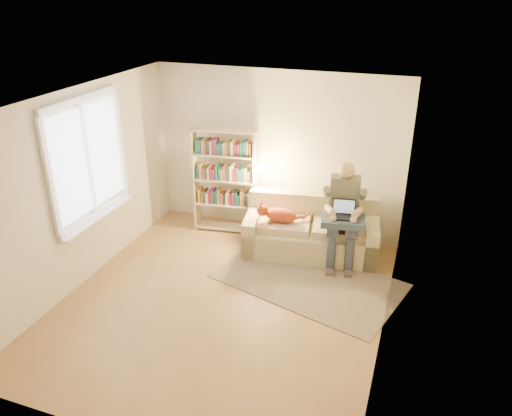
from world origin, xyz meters
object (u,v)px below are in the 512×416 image
at_px(bookshelf, 225,176).
at_px(person, 344,209).
at_px(laptop, 345,212).
at_px(cat, 279,214).
at_px(sofa, 311,234).

bearing_deg(bookshelf, person, -17.44).
bearing_deg(laptop, cat, 170.03).
distance_m(sofa, person, 0.71).
relative_size(sofa, bookshelf, 1.20).
distance_m(sofa, cat, 0.60).
bearing_deg(sofa, bookshelf, 161.10).
xyz_separation_m(sofa, laptop, (0.51, -0.21, 0.53)).
height_order(laptop, bookshelf, bookshelf).
bearing_deg(laptop, sofa, 148.22).
bearing_deg(bookshelf, sofa, -17.51).
height_order(person, bookshelf, bookshelf).
bearing_deg(laptop, bookshelf, 157.65).
bearing_deg(sofa, laptop, -31.78).
height_order(person, cat, person).
relative_size(person, cat, 2.12).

